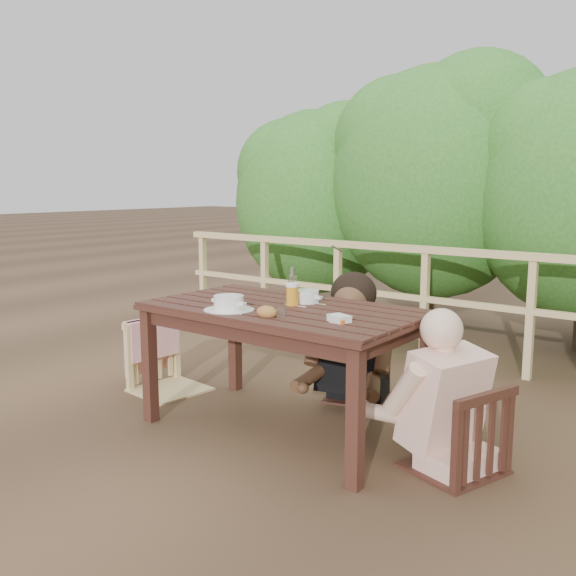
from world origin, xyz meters
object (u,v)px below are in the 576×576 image
Objects in this scene: woman at (360,301)px; diner_right at (464,342)px; table at (283,370)px; soup_far at (306,298)px; chair_far at (358,341)px; tumbler at (282,314)px; butter_tub at (339,320)px; soup_near at (229,304)px; bottle at (292,287)px; chair_right at (456,387)px; bread_roll at (267,312)px; beer_glass at (292,296)px; chair_left at (168,326)px.

woman and diner_right have the same top height.
soup_far reaches higher than table.
soup_far reaches higher than chair_far.
woman is 21.02× the size of tumbler.
tumbler is 0.34m from butter_tub.
soup_near is 0.52m from soup_far.
chair_far reaches higher than tumbler.
soup_near is 1.25× the size of bottle.
chair_right is at bearing 16.73° from soup_near.
chair_right is at bearing 5.60° from table.
tumbler reaches higher than table.
soup_near is 0.30m from bread_roll.
table is at bearing -83.17° from bottle.
beer_glass reaches higher than table.
butter_tub is (0.41, 0.13, -0.01)m from bread_roll.
beer_glass is (1.16, -0.02, 0.36)m from chair_left.
woman is 1.27m from diner_right.
chair_far is 1.29m from diner_right.
soup_far is 2.27× the size of butter_tub.
bread_roll is 0.36m from beer_glass.
bread_roll is at bearing -143.83° from butter_tub.
bottle reaches higher than soup_far.
diner_right reaches higher than bread_roll.
bottle is at bearing 65.19° from soup_near.
soup_near is at bearing -54.84° from chair_right.
chair_far is 1.15m from bread_roll.
woman reaches higher than chair_far.
beer_glass is at bearing -84.18° from chair_left.
beer_glass is 0.63× the size of bottle.
woman is at bearing 84.20° from bottle.
soup_far is at bearing -76.21° from chair_right.
beer_glass reaches higher than chair_right.
woman reaches higher than butter_tub.
butter_tub is at bearing 17.12° from bread_roll.
bread_roll is (-0.98, -0.40, 0.35)m from chair_right.
chair_right is at bearing 2.45° from beer_glass.
woman reaches higher than chair_left.
bottle is (-0.07, -0.70, 0.18)m from woman.
bottle reaches higher than table.
bread_roll is 0.84× the size of beer_glass.
tumbler is (0.08, 0.04, -0.00)m from bread_roll.
soup_far reaches higher than tumbler.
woman reaches higher than bottle.
table is at bearing 55.08° from soup_near.
soup_near is at bearing -124.92° from table.
beer_glass is at bearing -109.19° from chair_far.
tumbler is (0.15, -0.44, -0.01)m from soup_far.
bottle reaches higher than chair_left.
diner_right is at bearing 43.28° from butter_tub.
chair_left reaches higher than butter_tub.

